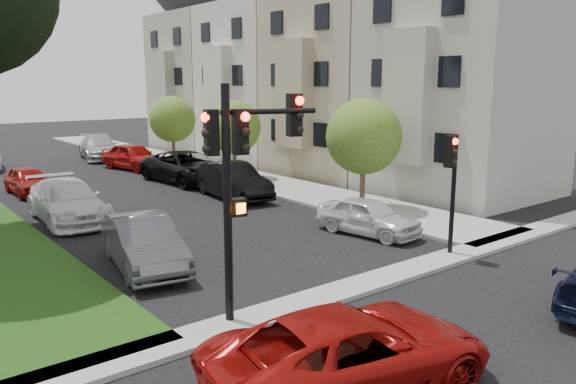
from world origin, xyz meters
TOP-DOWN VIEW (x-y plane):
  - ground at (0.00, 0.00)m, footprint 140.00×140.00m
  - sidewalk_right at (6.75, 24.00)m, footprint 3.50×44.00m
  - sidewalk_cross at (0.00, 2.00)m, footprint 60.00×1.00m
  - house_a at (12.45, 8.00)m, footprint 7.70×7.55m
  - house_b at (12.45, 15.50)m, footprint 7.70×7.55m
  - house_c at (12.45, 23.00)m, footprint 7.70×7.55m
  - house_d at (12.45, 30.50)m, footprint 7.70×7.55m
  - small_tree_a at (6.20, 8.04)m, footprint 3.00×3.00m
  - small_tree_b at (6.20, 17.40)m, footprint 2.80×2.80m
  - small_tree_c at (6.20, 24.36)m, footprint 2.86×2.86m
  - traffic_signal_main at (-3.40, 2.23)m, footprint 2.49×0.74m
  - traffic_signal_secondary at (3.81, 2.19)m, footprint 0.47×0.38m
  - car_cross_near at (-3.62, -1.26)m, footprint 5.36×3.14m
  - car_parked_0 at (3.79, 5.41)m, footprint 2.03×3.91m
  - car_parked_1 at (3.51, 13.41)m, footprint 2.13×4.93m
  - car_parked_2 at (3.82, 18.24)m, footprint 3.01×5.90m
  - car_parked_3 at (3.45, 24.13)m, footprint 2.74×4.86m
  - car_parked_4 at (3.52, 29.90)m, footprint 3.28×5.81m
  - car_parked_5 at (-3.67, 6.81)m, footprint 2.32×4.64m
  - car_parked_6 at (-3.61, 13.65)m, footprint 2.35×5.31m
  - car_parked_7 at (-3.41, 19.99)m, footprint 1.59×3.82m

SIDE VIEW (x-z plane):
  - ground at x=0.00m, z-range 0.00..0.00m
  - sidewalk_right at x=6.75m, z-range 0.00..0.12m
  - sidewalk_cross at x=0.00m, z-range 0.00..0.12m
  - car_parked_0 at x=3.79m, z-range 0.00..1.27m
  - car_parked_7 at x=-3.41m, z-range 0.00..1.29m
  - car_cross_near at x=-3.62m, z-range 0.00..1.40m
  - car_parked_5 at x=-3.67m, z-range 0.00..1.46m
  - car_parked_6 at x=-3.61m, z-range 0.00..1.52m
  - car_parked_3 at x=3.45m, z-range 0.00..1.56m
  - car_parked_1 at x=3.51m, z-range 0.00..1.58m
  - car_parked_4 at x=3.52m, z-range 0.00..1.59m
  - car_parked_2 at x=3.82m, z-range 0.00..1.60m
  - traffic_signal_secondary at x=3.81m, z-range 0.72..4.35m
  - small_tree_b at x=6.20m, z-range 0.69..4.90m
  - small_tree_c at x=6.20m, z-range 0.71..4.99m
  - small_tree_a at x=6.20m, z-range 0.74..5.24m
  - traffic_signal_main at x=-3.40m, z-range 0.96..6.04m
  - house_a at x=12.45m, z-range -1.05..14.92m
  - house_b at x=12.45m, z-range -1.05..14.92m
  - house_c at x=12.45m, z-range -1.05..14.92m
  - house_d at x=12.45m, z-range -1.05..14.92m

